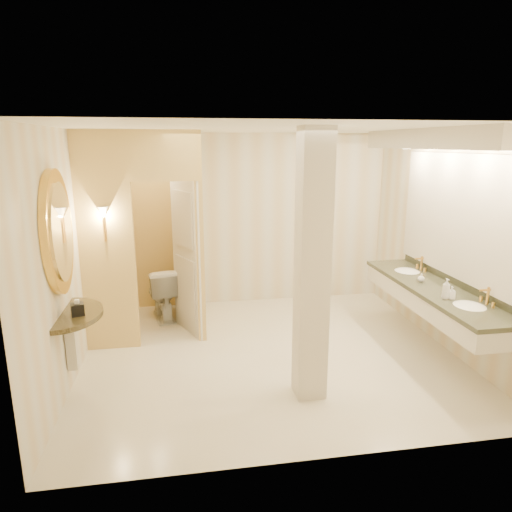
{
  "coord_description": "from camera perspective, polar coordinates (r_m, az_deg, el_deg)",
  "views": [
    {
      "loc": [
        -1.02,
        -5.13,
        2.54
      ],
      "look_at": [
        -0.14,
        0.2,
        1.2
      ],
      "focal_mm": 32.0,
      "sensor_mm": 36.0,
      "label": 1
    }
  ],
  "objects": [
    {
      "name": "console_shelf",
      "position": [
        4.9,
        -23.19,
        -1.42
      ],
      "size": [
        0.94,
        0.94,
        1.92
      ],
      "color": "black",
      "rests_on": "floor"
    },
    {
      "name": "soap_bottle_b",
      "position": [
        5.99,
        19.95,
        -2.57
      ],
      "size": [
        0.1,
        0.1,
        0.11
      ],
      "primitive_type": "imported",
      "rotation": [
        0.0,
        0.0,
        0.33
      ],
      "color": "silver",
      "rests_on": "vanity"
    },
    {
      "name": "pillar",
      "position": [
        4.49,
        7.04,
        -1.58
      ],
      "size": [
        0.3,
        0.3,
        2.7
      ],
      "primitive_type": "cube",
      "color": "beige",
      "rests_on": "floor"
    },
    {
      "name": "tissue_box",
      "position": [
        4.9,
        -21.41,
        -6.23
      ],
      "size": [
        0.15,
        0.15,
        0.12
      ],
      "primitive_type": "cube",
      "rotation": [
        0.0,
        0.0,
        0.3
      ],
      "color": "black",
      "rests_on": "console_shelf"
    },
    {
      "name": "soap_bottle_c",
      "position": [
        5.43,
        22.68,
        -3.79
      ],
      "size": [
        0.09,
        0.09,
        0.23
      ],
      "primitive_type": "imported",
      "rotation": [
        0.0,
        0.0,
        -0.05
      ],
      "color": "#C6B28C",
      "rests_on": "vanity"
    },
    {
      "name": "soap_bottle_a",
      "position": [
        5.47,
        23.25,
        -4.22
      ],
      "size": [
        0.07,
        0.07,
        0.14
      ],
      "primitive_type": "imported",
      "rotation": [
        0.0,
        0.0,
        -0.16
      ],
      "color": "beige",
      "rests_on": "vanity"
    },
    {
      "name": "ceiling",
      "position": [
        5.23,
        1.9,
        15.64
      ],
      "size": [
        4.5,
        4.5,
        0.0
      ],
      "primitive_type": "plane",
      "rotation": [
        3.14,
        0.0,
        0.0
      ],
      "color": "white",
      "rests_on": "wall_back"
    },
    {
      "name": "wall_left",
      "position": [
        5.41,
        -22.31,
        0.13
      ],
      "size": [
        0.02,
        4.0,
        2.7
      ],
      "primitive_type": "cube",
      "color": "beige",
      "rests_on": "floor"
    },
    {
      "name": "toilet",
      "position": [
        6.9,
        -11.59,
        -4.53
      ],
      "size": [
        0.59,
        0.85,
        0.79
      ],
      "primitive_type": "imported",
      "rotation": [
        0.0,
        0.0,
        3.34
      ],
      "color": "white",
      "rests_on": "floor"
    },
    {
      "name": "vanity",
      "position": [
        5.73,
        22.34,
        3.71
      ],
      "size": [
        0.75,
        2.73,
        2.09
      ],
      "color": "beige",
      "rests_on": "floor"
    },
    {
      "name": "wall_front",
      "position": [
        3.5,
        8.15,
        -6.12
      ],
      "size": [
        4.5,
        0.02,
        2.7
      ],
      "primitive_type": "cube",
      "color": "beige",
      "rests_on": "floor"
    },
    {
      "name": "wall_back",
      "position": [
        7.3,
        -1.26,
        4.5
      ],
      "size": [
        4.5,
        0.02,
        2.7
      ],
      "primitive_type": "cube",
      "color": "beige",
      "rests_on": "floor"
    },
    {
      "name": "wall_sconce",
      "position": [
        5.69,
        -18.54,
        5.01
      ],
      "size": [
        0.14,
        0.14,
        0.42
      ],
      "color": "gold",
      "rests_on": "toilet_closet"
    },
    {
      "name": "toilet_closet",
      "position": [
        6.21,
        -10.22,
        2.95
      ],
      "size": [
        1.5,
        1.55,
        2.7
      ],
      "color": "#EFCC7D",
      "rests_on": "floor"
    },
    {
      "name": "wall_right",
      "position": [
        6.2,
        22.66,
        1.74
      ],
      "size": [
        0.02,
        4.0,
        2.7
      ],
      "primitive_type": "cube",
      "color": "beige",
      "rests_on": "floor"
    },
    {
      "name": "floor",
      "position": [
        5.81,
        1.68,
        -12.02
      ],
      "size": [
        4.5,
        4.5,
        0.0
      ],
      "primitive_type": "plane",
      "color": "silver",
      "rests_on": "ground"
    }
  ]
}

